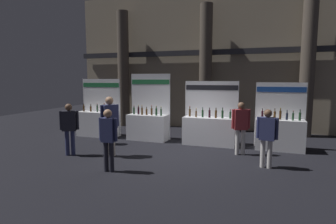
# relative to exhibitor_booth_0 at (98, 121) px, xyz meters

# --- Properties ---
(ground_plane) EXTENTS (26.68, 26.68, 0.00)m
(ground_plane) POSITION_rel_exhibitor_booth_0_xyz_m (3.94, -1.74, -0.61)
(ground_plane) COLOR black
(hall_colonnade) EXTENTS (13.34, 1.05, 6.51)m
(hall_colonnade) POSITION_rel_exhibitor_booth_0_xyz_m (3.94, 3.22, 2.57)
(hall_colonnade) COLOR gray
(hall_colonnade) RESTS_ON ground_plane
(exhibitor_booth_0) EXTENTS (1.76, 0.66, 2.37)m
(exhibitor_booth_0) POSITION_rel_exhibitor_booth_0_xyz_m (0.00, 0.00, 0.00)
(exhibitor_booth_0) COLOR white
(exhibitor_booth_0) RESTS_ON ground_plane
(exhibitor_booth_1) EXTENTS (1.63, 0.66, 2.57)m
(exhibitor_booth_1) POSITION_rel_exhibitor_booth_0_xyz_m (2.24, 0.02, 0.01)
(exhibitor_booth_1) COLOR white
(exhibitor_booth_1) RESTS_ON ground_plane
(exhibitor_booth_2) EXTENTS (1.95, 0.66, 2.29)m
(exhibitor_booth_2) POSITION_rel_exhibitor_booth_0_xyz_m (4.65, -0.01, -0.01)
(exhibitor_booth_2) COLOR white
(exhibitor_booth_2) RESTS_ON ground_plane
(exhibitor_booth_3) EXTENTS (1.61, 0.66, 2.25)m
(exhibitor_booth_3) POSITION_rel_exhibitor_booth_0_xyz_m (7.00, 0.02, -0.01)
(exhibitor_booth_3) COLOR white
(exhibitor_booth_3) RESTS_ON ground_plane
(trash_bin) EXTENTS (0.37, 0.37, 0.69)m
(trash_bin) POSITION_rel_exhibitor_booth_0_xyz_m (1.23, -1.11, -0.26)
(trash_bin) COLOR slate
(trash_bin) RESTS_ON ground_plane
(visitor_0) EXTENTS (0.52, 0.40, 1.61)m
(visitor_0) POSITION_rel_exhibitor_booth_0_xyz_m (0.80, -2.78, 0.35)
(visitor_0) COLOR navy
(visitor_0) RESTS_ON ground_plane
(visitor_2) EXTENTS (0.55, 0.28, 1.58)m
(visitor_2) POSITION_rel_exhibitor_booth_0_xyz_m (6.55, -2.10, 0.32)
(visitor_2) COLOR silver
(visitor_2) RESTS_ON ground_plane
(visitor_3) EXTENTS (0.55, 0.33, 1.66)m
(visitor_3) POSITION_rel_exhibitor_booth_0_xyz_m (5.80, -1.01, 0.37)
(visitor_3) COLOR silver
(visitor_3) RESTS_ON ground_plane
(visitor_4) EXTENTS (0.44, 0.48, 1.84)m
(visitor_4) POSITION_rel_exhibitor_booth_0_xyz_m (2.04, -2.47, 0.51)
(visitor_4) COLOR #ADA393
(visitor_4) RESTS_ON ground_plane
(visitor_5) EXTENTS (0.50, 0.23, 1.61)m
(visitor_5) POSITION_rel_exhibitor_booth_0_xyz_m (2.73, -3.71, 0.33)
(visitor_5) COLOR #23232D
(visitor_5) RESTS_ON ground_plane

